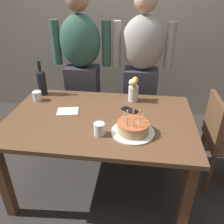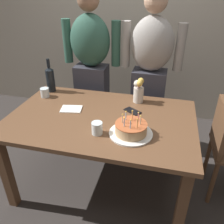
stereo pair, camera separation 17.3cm
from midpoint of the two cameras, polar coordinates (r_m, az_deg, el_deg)
name	(u,v)px [view 2 (the right image)]	position (r m, az deg, el deg)	size (l,w,h in m)	color
ground_plane	(103,183)	(2.33, -0.08, -17.11)	(10.00, 10.00, 0.00)	#332D2B
back_wall	(135,18)	(3.16, 7.30, 22.05)	(5.20, 0.10, 2.60)	#9E9384
dining_table	(101,127)	(1.92, -0.09, -3.78)	(1.50, 0.96, 0.74)	brown
birthday_cake	(131,129)	(1.65, 7.70, -4.35)	(0.31, 0.31, 0.16)	white
water_glass_near	(45,93)	(2.25, -14.13, 4.63)	(0.08, 0.08, 0.09)	silver
water_glass_far	(97,128)	(1.64, -0.68, -4.10)	(0.08, 0.08, 0.09)	silver
wine_bottle	(50,79)	(2.33, -12.91, 7.97)	(0.08, 0.08, 0.33)	black
cell_phone	(132,111)	(1.96, 7.60, 0.14)	(0.14, 0.07, 0.01)	black
napkin_stack	(71,109)	(1.99, -7.56, 0.67)	(0.18, 0.13, 0.01)	white
flower_vase	(139,91)	(2.08, 8.97, 5.16)	(0.09, 0.11, 0.22)	silver
person_man_bearded	(91,70)	(2.51, -3.11, 10.30)	(0.61, 0.27, 1.66)	#33333D
person_woman_cardigan	(150,75)	(2.41, 11.35, 8.95)	(0.61, 0.27, 1.66)	#33333D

